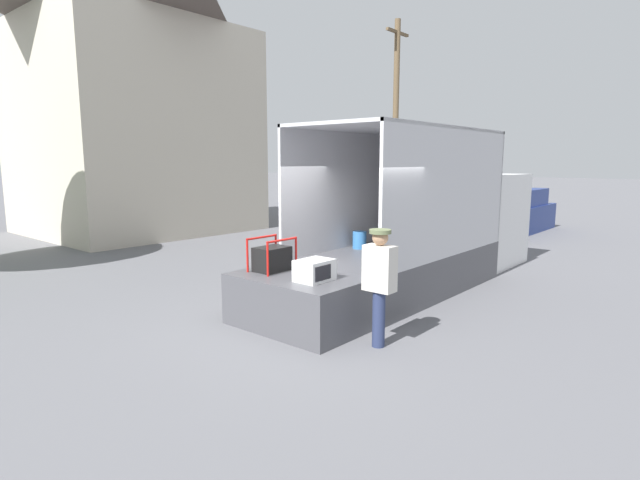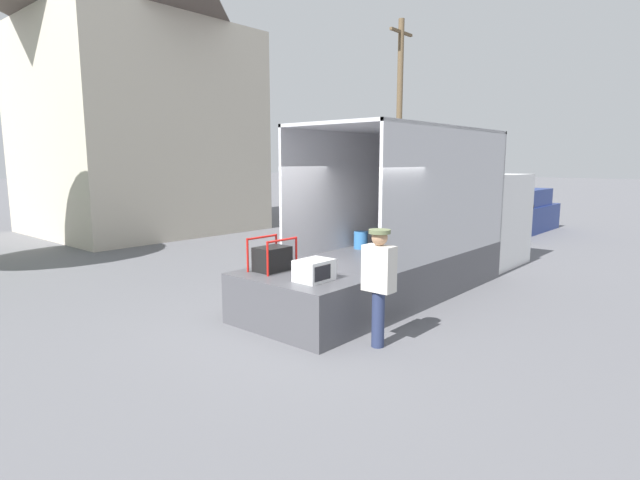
{
  "view_description": "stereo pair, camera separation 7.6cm",
  "coord_description": "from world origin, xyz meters",
  "px_view_note": "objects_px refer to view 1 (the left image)",
  "views": [
    {
      "loc": [
        -6.24,
        -5.19,
        2.59
      ],
      "look_at": [
        -0.38,
        -0.2,
        1.37
      ],
      "focal_mm": 28.0,
      "sensor_mm": 36.0,
      "label": 1
    },
    {
      "loc": [
        -6.19,
        -5.25,
        2.59
      ],
      "look_at": [
        -0.38,
        -0.2,
        1.37
      ],
      "focal_mm": 28.0,
      "sensor_mm": 36.0,
      "label": 2
    }
  ],
  "objects_px": {
    "microwave": "(315,270)",
    "utility_pole": "(396,116)",
    "portable_generator": "(273,258)",
    "worker_person": "(379,276)",
    "pickup_truck_blue": "(507,214)",
    "box_truck": "(442,233)"
  },
  "relations": [
    {
      "from": "utility_pole",
      "to": "worker_person",
      "type": "bearing_deg",
      "value": -148.52
    },
    {
      "from": "box_truck",
      "to": "microwave",
      "type": "distance_m",
      "value": 4.93
    },
    {
      "from": "box_truck",
      "to": "microwave",
      "type": "bearing_deg",
      "value": -175.12
    },
    {
      "from": "portable_generator",
      "to": "utility_pole",
      "type": "height_order",
      "value": "utility_pole"
    },
    {
      "from": "microwave",
      "to": "portable_generator",
      "type": "xyz_separation_m",
      "value": [
        0.09,
        0.98,
        0.05
      ]
    },
    {
      "from": "pickup_truck_blue",
      "to": "worker_person",
      "type": "bearing_deg",
      "value": -167.22
    },
    {
      "from": "portable_generator",
      "to": "utility_pole",
      "type": "xyz_separation_m",
      "value": [
        15.62,
        7.5,
        3.73
      ]
    },
    {
      "from": "worker_person",
      "to": "utility_pole",
      "type": "distance_m",
      "value": 18.59
    },
    {
      "from": "worker_person",
      "to": "utility_pole",
      "type": "bearing_deg",
      "value": 31.48
    },
    {
      "from": "worker_person",
      "to": "pickup_truck_blue",
      "type": "distance_m",
      "value": 13.22
    },
    {
      "from": "microwave",
      "to": "pickup_truck_blue",
      "type": "distance_m",
      "value": 13.21
    },
    {
      "from": "portable_generator",
      "to": "worker_person",
      "type": "relative_size",
      "value": 0.4
    },
    {
      "from": "box_truck",
      "to": "worker_person",
      "type": "xyz_separation_m",
      "value": [
        -4.73,
        -1.45,
        0.04
      ]
    },
    {
      "from": "microwave",
      "to": "portable_generator",
      "type": "relative_size",
      "value": 0.8
    },
    {
      "from": "pickup_truck_blue",
      "to": "utility_pole",
      "type": "distance_m",
      "value": 8.2
    },
    {
      "from": "pickup_truck_blue",
      "to": "microwave",
      "type": "bearing_deg",
      "value": -171.77
    },
    {
      "from": "microwave",
      "to": "utility_pole",
      "type": "bearing_deg",
      "value": 28.35
    },
    {
      "from": "portable_generator",
      "to": "worker_person",
      "type": "bearing_deg",
      "value": -87.4
    },
    {
      "from": "microwave",
      "to": "worker_person",
      "type": "distance_m",
      "value": 1.05
    },
    {
      "from": "worker_person",
      "to": "utility_pole",
      "type": "relative_size",
      "value": 0.18
    },
    {
      "from": "microwave",
      "to": "utility_pole",
      "type": "xyz_separation_m",
      "value": [
        15.71,
        8.48,
        3.78
      ]
    },
    {
      "from": "worker_person",
      "to": "portable_generator",
      "type": "bearing_deg",
      "value": 92.6
    }
  ]
}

